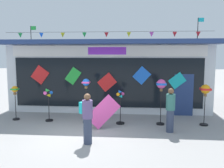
{
  "coord_description": "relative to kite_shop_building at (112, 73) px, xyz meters",
  "views": [
    {
      "loc": [
        1.92,
        -8.41,
        2.96
      ],
      "look_at": [
        0.9,
        3.31,
        1.5
      ],
      "focal_mm": 39.39,
      "sensor_mm": 36.0,
      "label": 1
    }
  ],
  "objects": [
    {
      "name": "ground_plane",
      "position": [
        -0.65,
        -5.93,
        -1.82
      ],
      "size": [
        80.0,
        80.0,
        0.0
      ],
      "primitive_type": "plane",
      "color": "#9E9B99"
    },
    {
      "name": "kite_shop_building",
      "position": [
        0.0,
        0.0,
        0.0
      ],
      "size": [
        10.59,
        6.18,
        4.96
      ],
      "color": "silver",
      "rests_on": "ground_plane"
    },
    {
      "name": "wind_spinner_far_left",
      "position": [
        -3.98,
        -3.97,
        -0.67
      ],
      "size": [
        0.3,
        0.3,
        1.54
      ],
      "color": "black",
      "rests_on": "ground_plane"
    },
    {
      "name": "wind_spinner_left",
      "position": [
        -2.42,
        -4.07,
        -0.92
      ],
      "size": [
        0.37,
        0.33,
        1.45
      ],
      "color": "black",
      "rests_on": "ground_plane"
    },
    {
      "name": "wind_spinner_center_left",
      "position": [
        -0.73,
        -4.16,
        -0.34
      ],
      "size": [
        0.32,
        0.32,
        1.91
      ],
      "color": "black",
      "rests_on": "ground_plane"
    },
    {
      "name": "wind_spinner_center_right",
      "position": [
        0.74,
        -4.23,
        -1.05
      ],
      "size": [
        0.35,
        0.35,
        1.45
      ],
      "color": "black",
      "rests_on": "ground_plane"
    },
    {
      "name": "wind_spinner_right",
      "position": [
        2.42,
        -4.18,
        -0.26
      ],
      "size": [
        0.39,
        0.39,
        1.91
      ],
      "color": "black",
      "rests_on": "ground_plane"
    },
    {
      "name": "wind_spinner_far_right",
      "position": [
        4.21,
        -4.13,
        -0.45
      ],
      "size": [
        0.39,
        0.39,
        1.71
      ],
      "color": "black",
      "rests_on": "ground_plane"
    },
    {
      "name": "person_near_camera",
      "position": [
        -0.23,
        -6.6,
        -0.94
      ],
      "size": [
        0.47,
        0.45,
        1.68
      ],
      "rotation": [
        0.0,
        0.0,
        0.9
      ],
      "color": "#333D56",
      "rests_on": "ground_plane"
    },
    {
      "name": "person_mid_plaza",
      "position": [
        2.67,
        -5.15,
        -0.97
      ],
      "size": [
        0.34,
        0.34,
        1.68
      ],
      "rotation": [
        0.0,
        0.0,
        2.57
      ],
      "color": "#333D56",
      "rests_on": "ground_plane"
    },
    {
      "name": "display_kite_on_ground",
      "position": [
        0.1,
        -4.92,
        -1.15
      ],
      "size": [
        1.36,
        0.39,
        1.36
      ],
      "primitive_type": "cube",
      "rotation": [
        -0.29,
        0.79,
        0.0
      ],
      "color": "#EA4CA3",
      "rests_on": "ground_plane"
    }
  ]
}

